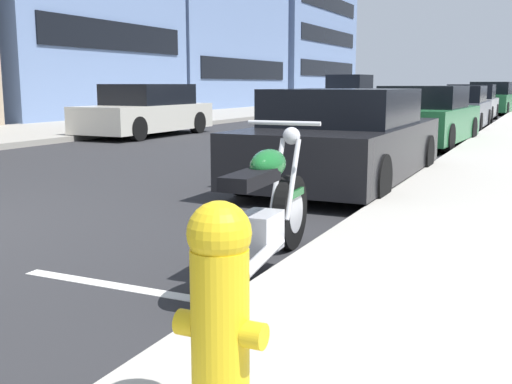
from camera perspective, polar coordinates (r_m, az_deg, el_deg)
name	(u,v)px	position (r m, az deg, el deg)	size (l,w,h in m)	color
sidewalk_far_curb	(83,128)	(20.36, -15.56, 5.69)	(120.00, 5.00, 0.14)	gray
parking_stall_stripe	(151,292)	(4.41, -9.55, -8.97)	(0.12, 2.20, 0.01)	silver
parked_motorcycle	(261,216)	(4.73, 0.48, -2.18)	(2.09, 0.62, 1.12)	black
parked_car_near_corner	(344,140)	(8.98, 8.09, 4.77)	(4.50, 1.94, 1.35)	black
parked_car_behind_motorcycle	(424,118)	(14.96, 15.12, 6.54)	(4.32, 2.03, 1.38)	#236638
parked_car_at_intersection	(456,109)	(20.25, 17.81, 7.22)	(4.20, 1.81, 1.37)	#4C515B
parked_car_second_in_row	(471,104)	(25.90, 19.06, 7.63)	(4.20, 1.87, 1.41)	gray
parked_car_across_street	(491,99)	(31.97, 20.72, 7.95)	(4.34, 2.10, 1.52)	#236638
crossing_truck	(362,95)	(33.18, 9.65, 8.78)	(2.55, 5.14, 1.90)	black
car_opposite_curb	(146,111)	(17.62, -9.99, 7.28)	(4.45, 1.82, 1.42)	beige
fire_hydrant	(220,308)	(2.35, -3.31, -10.56)	(0.24, 0.36, 0.86)	gold
townhouse_behind_pole	(181,20)	(37.72, -6.91, 15.32)	(12.23, 8.59, 10.13)	#6B84B2
townhouse_corner_block	(261,28)	(51.12, 0.48, 14.79)	(14.37, 11.49, 11.65)	#6B84B2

